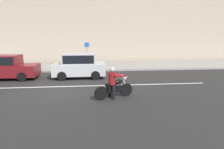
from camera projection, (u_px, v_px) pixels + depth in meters
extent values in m
plane|color=#252525|center=(58.00, 91.00, 10.69)|extent=(80.00, 80.00, 0.00)
cube|color=gray|center=(72.00, 67.00, 18.48)|extent=(40.00, 4.40, 0.14)
cube|color=#B7A893|center=(73.00, 0.00, 20.45)|extent=(40.00, 1.40, 13.85)
cube|color=silver|center=(64.00, 87.00, 11.59)|extent=(18.00, 0.14, 0.01)
cylinder|color=black|center=(126.00, 90.00, 9.71)|extent=(0.66, 0.35, 0.66)
cylinder|color=black|center=(101.00, 93.00, 9.08)|extent=(0.66, 0.35, 0.66)
cylinder|color=silver|center=(124.00, 83.00, 9.58)|extent=(0.37, 0.19, 0.82)
cube|color=black|center=(114.00, 89.00, 9.37)|extent=(0.82, 0.54, 0.32)
ellipsoid|color=black|center=(118.00, 82.00, 9.40)|extent=(0.53, 0.40, 0.22)
cube|color=black|center=(111.00, 85.00, 9.24)|extent=(0.57, 0.41, 0.10)
cylinder|color=silver|center=(123.00, 76.00, 9.48)|extent=(0.29, 0.67, 0.04)
sphere|color=silver|center=(125.00, 78.00, 9.55)|extent=(0.17, 0.17, 0.17)
cylinder|color=silver|center=(107.00, 91.00, 9.40)|extent=(0.68, 0.32, 0.07)
cylinder|color=black|center=(113.00, 93.00, 9.16)|extent=(0.19, 0.19, 0.69)
cylinder|color=black|center=(110.00, 91.00, 9.51)|extent=(0.19, 0.19, 0.69)
cylinder|color=maroon|center=(112.00, 79.00, 9.21)|extent=(0.44, 0.44, 0.59)
cylinder|color=maroon|center=(120.00, 76.00, 9.14)|extent=(0.64, 0.32, 0.17)
cylinder|color=maroon|center=(116.00, 74.00, 9.52)|extent=(0.64, 0.32, 0.17)
sphere|color=tan|center=(112.00, 70.00, 9.14)|extent=(0.20, 0.20, 0.20)
sphere|color=#B7B7BC|center=(112.00, 70.00, 9.13)|extent=(0.25, 0.25, 0.25)
cube|color=#B2B5BA|center=(79.00, 69.00, 13.92)|extent=(3.74, 1.70, 0.84)
cube|color=#B2B5BA|center=(79.00, 58.00, 13.76)|extent=(2.32, 1.56, 0.72)
cube|color=black|center=(79.00, 58.00, 13.76)|extent=(2.13, 1.59, 0.58)
cylinder|color=black|center=(95.00, 73.00, 14.10)|extent=(0.64, 1.76, 0.64)
cylinder|color=black|center=(64.00, 74.00, 13.87)|extent=(0.64, 1.76, 0.64)
cube|color=maroon|center=(6.00, 70.00, 13.46)|extent=(4.41, 1.76, 0.80)
cube|color=maroon|center=(1.00, 60.00, 13.29)|extent=(2.43, 1.62, 0.68)
cube|color=black|center=(1.00, 60.00, 13.29)|extent=(2.23, 1.65, 0.54)
cylinder|color=black|center=(26.00, 74.00, 13.66)|extent=(0.64, 1.82, 0.64)
cylinder|color=gray|center=(87.00, 54.00, 18.99)|extent=(0.08, 0.08, 2.30)
cube|color=#1959B2|center=(87.00, 45.00, 18.79)|extent=(0.44, 0.03, 0.44)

